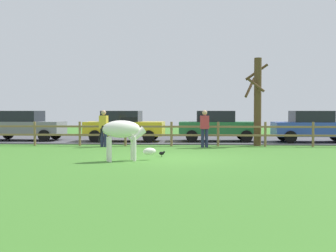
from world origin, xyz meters
TOP-DOWN VIEW (x-y plane):
  - ground_plane at (0.00, 0.00)m, footprint 60.00×60.00m
  - parking_asphalt at (0.00, 9.30)m, footprint 28.00×7.40m
  - paddock_fence at (-0.40, 5.00)m, footprint 21.31×0.11m
  - bare_tree at (3.53, 5.39)m, footprint 1.19×1.15m
  - zebra at (-1.66, -0.84)m, footprint 1.82×1.02m
  - crow_on_grass at (-0.53, 0.48)m, footprint 0.21×0.10m
  - parked_car_yellow at (-2.94, 7.31)m, footprint 4.05×1.99m
  - parked_car_green at (1.84, 7.64)m, footprint 4.01×1.91m
  - parked_car_blue at (6.59, 7.24)m, footprint 4.01×1.90m
  - parked_car_grey at (-8.31, 7.69)m, footprint 4.05×1.98m
  - visitor_left_of_tree at (1.09, 4.34)m, footprint 0.40×0.29m
  - visitor_right_of_tree at (-3.41, 4.42)m, footprint 0.41×0.32m

SIDE VIEW (x-z plane):
  - ground_plane at x=0.00m, z-range 0.00..0.00m
  - parking_asphalt at x=0.00m, z-range 0.00..0.05m
  - crow_on_grass at x=-0.53m, z-range 0.02..0.23m
  - paddock_fence at x=-0.40m, z-range 0.08..1.20m
  - parked_car_yellow at x=-2.94m, z-range 0.06..1.62m
  - parked_car_green at x=1.84m, z-range 0.06..1.62m
  - parked_car_blue at x=6.59m, z-range 0.06..1.62m
  - parked_car_grey at x=-8.31m, z-range 0.06..1.62m
  - visitor_left_of_tree at x=1.09m, z-range 0.09..1.73m
  - visitor_right_of_tree at x=-3.41m, z-range 0.09..1.73m
  - zebra at x=-1.66m, z-range 0.22..1.63m
  - bare_tree at x=3.53m, z-range 0.09..4.12m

